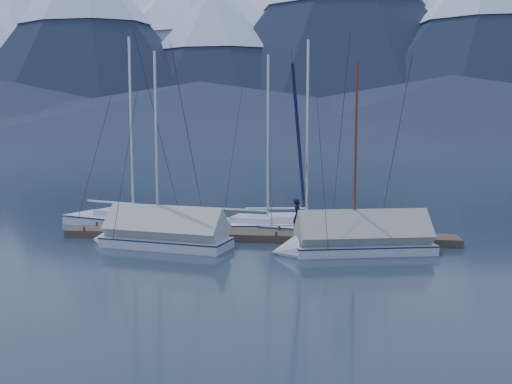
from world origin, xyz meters
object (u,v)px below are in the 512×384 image
sailboat_covered_near (350,242)px  sailboat_covered_far (156,236)px  sailboat_open_left (142,224)px  person (297,215)px  sailboat_open_mid (278,229)px  sailboat_open_right (317,227)px

sailboat_covered_near → sailboat_covered_far: (-8.29, 0.10, 0.02)m
sailboat_open_left → person: bearing=-13.6°
sailboat_open_left → sailboat_open_mid: size_ratio=1.13×
sailboat_open_right → sailboat_covered_far: sailboat_open_right is taller
sailboat_open_mid → sailboat_open_left: bearing=176.0°
sailboat_open_mid → sailboat_covered_far: sailboat_open_mid is taller
sailboat_open_left → sailboat_covered_near: sailboat_open_left is taller
person → sailboat_covered_near: bearing=-121.4°
sailboat_open_mid → sailboat_open_right: sailboat_open_right is taller
sailboat_open_left → sailboat_open_right: bearing=1.8°
sailboat_open_left → sailboat_open_right: size_ratio=1.04×
sailboat_open_mid → sailboat_covered_near: size_ratio=1.10×
sailboat_covered_far → sailboat_open_mid: bearing=38.6°
sailboat_covered_near → sailboat_covered_far: size_ratio=0.94×
sailboat_open_mid → sailboat_covered_near: sailboat_open_mid is taller
sailboat_open_mid → person: (1.05, -1.47, 0.94)m
sailboat_covered_near → sailboat_open_left: bearing=156.7°
sailboat_open_left → sailboat_open_right: 9.01m
sailboat_open_left → sailboat_covered_near: 11.40m
sailboat_open_left → person: 8.43m
sailboat_open_right → sailboat_covered_far: 8.29m
sailboat_open_mid → person: size_ratio=6.15×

